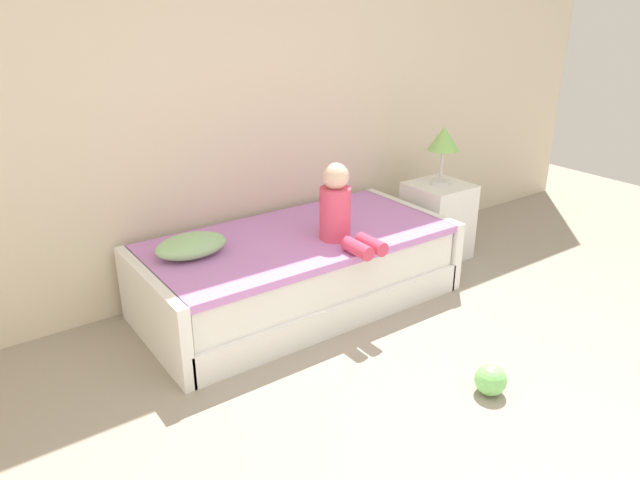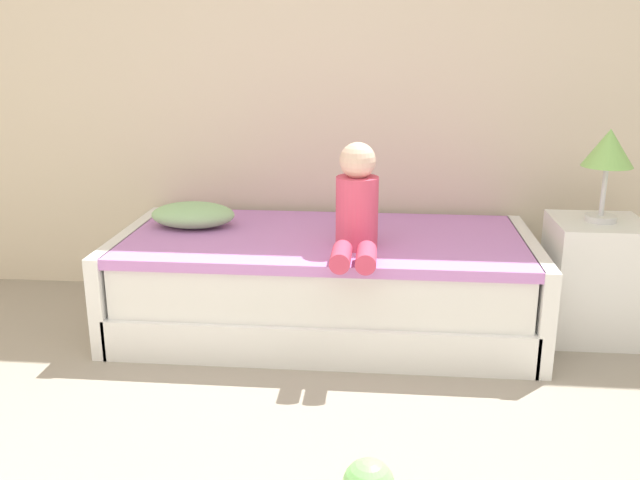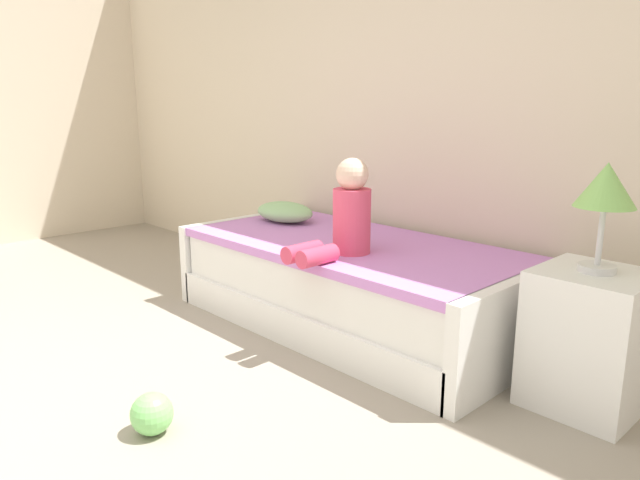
# 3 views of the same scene
# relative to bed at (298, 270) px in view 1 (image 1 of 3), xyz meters

# --- Properties ---
(wall_rear) EXTENTS (7.20, 0.10, 2.90)m
(wall_rear) POSITION_rel_bed_xyz_m (-0.03, 0.60, 1.20)
(wall_rear) COLOR beige
(wall_rear) RESTS_ON ground
(bed) EXTENTS (2.11, 1.00, 0.50)m
(bed) POSITION_rel_bed_xyz_m (0.00, 0.00, 0.00)
(bed) COLOR white
(bed) RESTS_ON ground
(nightstand) EXTENTS (0.44, 0.44, 0.60)m
(nightstand) POSITION_rel_bed_xyz_m (1.35, 0.03, 0.05)
(nightstand) COLOR white
(nightstand) RESTS_ON ground
(table_lamp) EXTENTS (0.24, 0.24, 0.45)m
(table_lamp) POSITION_rel_bed_xyz_m (1.35, 0.03, 0.69)
(table_lamp) COLOR silver
(table_lamp) RESTS_ON nightstand
(child_figure) EXTENTS (0.20, 0.51, 0.50)m
(child_figure) POSITION_rel_bed_xyz_m (0.17, -0.23, 0.46)
(child_figure) COLOR #E04C6B
(child_figure) RESTS_ON bed
(pillow) EXTENTS (0.44, 0.30, 0.13)m
(pillow) POSITION_rel_bed_xyz_m (-0.70, 0.10, 0.32)
(pillow) COLOR #99CC8C
(pillow) RESTS_ON bed
(toy_ball) EXTENTS (0.17, 0.17, 0.17)m
(toy_ball) POSITION_rel_bed_xyz_m (0.27, -1.43, -0.16)
(toy_ball) COLOR #7FD872
(toy_ball) RESTS_ON ground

